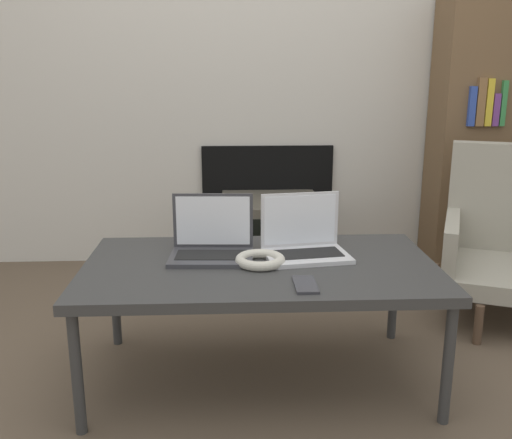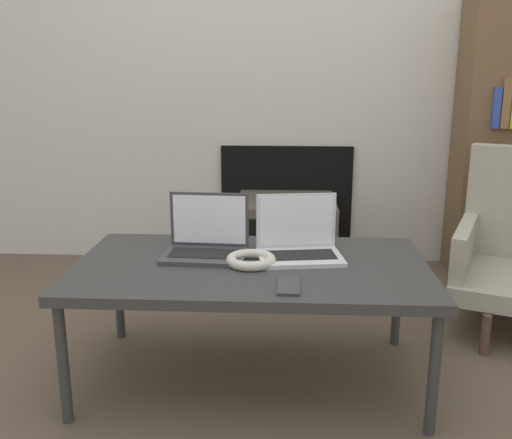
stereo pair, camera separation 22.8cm
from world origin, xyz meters
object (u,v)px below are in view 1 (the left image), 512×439
headphones (259,260)px  phone (305,285)px  laptop_left (212,243)px  tv (270,237)px  laptop_right (304,242)px  armchair (511,236)px

headphones → phone: bearing=-57.3°
laptop_left → tv: (0.29, 1.03, -0.29)m
laptop_left → phone: laptop_left is taller
tv → laptop_right: bearing=-87.3°
phone → headphones: bearing=122.7°
laptop_right → armchair: bearing=17.2°
armchair → headphones: bearing=-131.1°
laptop_left → tv: size_ratio=0.58×
laptop_right → armchair: armchair is taller
laptop_left → armchair: 1.47m
tv → phone: bearing=-89.4°
tv → armchair: bearing=-26.0°
laptop_left → laptop_right: size_ratio=0.95×
laptop_left → phone: size_ratio=2.11×
headphones → armchair: armchair is taller
tv → armchair: size_ratio=0.67×
tv → laptop_left: bearing=-105.7°
headphones → laptop_left: bearing=148.0°
laptop_right → headphones: bearing=-157.2°
laptop_left → headphones: bearing=-29.1°
headphones → armchair: bearing=26.4°
headphones → tv: headphones is taller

